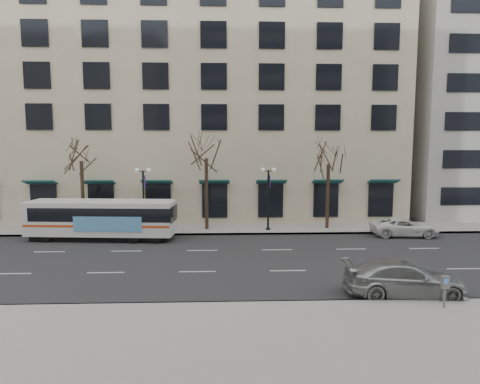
{
  "coord_description": "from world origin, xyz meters",
  "views": [
    {
      "loc": [
        1.57,
        -23.8,
        6.76
      ],
      "look_at": [
        2.47,
        1.41,
        4.0
      ],
      "focal_mm": 30.0,
      "sensor_mm": 36.0,
      "label": 1
    }
  ],
  "objects_px": {
    "tree_far_mid": "(206,146)",
    "tree_far_right": "(329,152)",
    "lamp_post_left": "(144,196)",
    "lamp_post_right": "(268,196)",
    "tree_far_left": "(81,149)",
    "silver_car": "(404,279)",
    "pay_station": "(445,285)",
    "white_pickup": "(404,227)",
    "city_bus": "(102,218)"
  },
  "relations": [
    {
      "from": "tree_far_mid",
      "to": "tree_far_right",
      "type": "relative_size",
      "value": 1.06
    },
    {
      "from": "lamp_post_right",
      "to": "city_bus",
      "type": "relative_size",
      "value": 0.47
    },
    {
      "from": "lamp_post_right",
      "to": "pay_station",
      "type": "relative_size",
      "value": 3.82
    },
    {
      "from": "white_pickup",
      "to": "pay_station",
      "type": "bearing_deg",
      "value": 166.09
    },
    {
      "from": "lamp_post_right",
      "to": "silver_car",
      "type": "relative_size",
      "value": 0.96
    },
    {
      "from": "tree_far_right",
      "to": "silver_car",
      "type": "height_order",
      "value": "tree_far_right"
    },
    {
      "from": "tree_far_left",
      "to": "pay_station",
      "type": "relative_size",
      "value": 6.11
    },
    {
      "from": "tree_far_left",
      "to": "lamp_post_left",
      "type": "distance_m",
      "value": 6.29
    },
    {
      "from": "tree_far_mid",
      "to": "white_pickup",
      "type": "distance_m",
      "value": 16.77
    },
    {
      "from": "tree_far_mid",
      "to": "lamp_post_left",
      "type": "height_order",
      "value": "tree_far_mid"
    },
    {
      "from": "lamp_post_right",
      "to": "silver_car",
      "type": "distance_m",
      "value": 15.32
    },
    {
      "from": "silver_car",
      "to": "lamp_post_left",
      "type": "bearing_deg",
      "value": 50.06
    },
    {
      "from": "lamp_post_right",
      "to": "tree_far_left",
      "type": "bearing_deg",
      "value": 177.71
    },
    {
      "from": "tree_far_left",
      "to": "tree_far_mid",
      "type": "bearing_deg",
      "value": 0.0
    },
    {
      "from": "tree_far_left",
      "to": "tree_far_mid",
      "type": "relative_size",
      "value": 0.98
    },
    {
      "from": "lamp_post_left",
      "to": "pay_station",
      "type": "distance_m",
      "value": 22.63
    },
    {
      "from": "tree_far_mid",
      "to": "tree_far_right",
      "type": "height_order",
      "value": "tree_far_mid"
    },
    {
      "from": "tree_far_mid",
      "to": "lamp_post_right",
      "type": "relative_size",
      "value": 1.64
    },
    {
      "from": "tree_far_right",
      "to": "lamp_post_right",
      "type": "height_order",
      "value": "tree_far_right"
    },
    {
      "from": "lamp_post_right",
      "to": "pay_station",
      "type": "xyz_separation_m",
      "value": [
        5.61,
        -16.28,
        -1.81
      ]
    },
    {
      "from": "silver_car",
      "to": "white_pickup",
      "type": "height_order",
      "value": "silver_car"
    },
    {
      "from": "tree_far_mid",
      "to": "lamp_post_right",
      "type": "distance_m",
      "value": 6.41
    },
    {
      "from": "lamp_post_right",
      "to": "white_pickup",
      "type": "distance_m",
      "value": 10.78
    },
    {
      "from": "tree_far_left",
      "to": "pay_station",
      "type": "height_order",
      "value": "tree_far_left"
    },
    {
      "from": "tree_far_left",
      "to": "white_pickup",
      "type": "height_order",
      "value": "tree_far_left"
    },
    {
      "from": "tree_far_left",
      "to": "tree_far_right",
      "type": "height_order",
      "value": "tree_far_left"
    },
    {
      "from": "tree_far_right",
      "to": "city_bus",
      "type": "xyz_separation_m",
      "value": [
        -17.58,
        -3.01,
        -4.82
      ]
    },
    {
      "from": "lamp_post_right",
      "to": "city_bus",
      "type": "distance_m",
      "value": 12.88
    },
    {
      "from": "silver_car",
      "to": "pay_station",
      "type": "relative_size",
      "value": 3.99
    },
    {
      "from": "tree_far_right",
      "to": "lamp_post_right",
      "type": "relative_size",
      "value": 1.55
    },
    {
      "from": "tree_far_mid",
      "to": "white_pickup",
      "type": "relative_size",
      "value": 1.71
    },
    {
      "from": "city_bus",
      "to": "tree_far_right",
      "type": "bearing_deg",
      "value": 14.18
    },
    {
      "from": "tree_far_mid",
      "to": "lamp_post_left",
      "type": "bearing_deg",
      "value": -173.15
    },
    {
      "from": "white_pickup",
      "to": "tree_far_left",
      "type": "bearing_deg",
      "value": 88.62
    },
    {
      "from": "lamp_post_left",
      "to": "lamp_post_right",
      "type": "xyz_separation_m",
      "value": [
        10.0,
        0.0,
        0.0
      ]
    },
    {
      "from": "tree_far_right",
      "to": "white_pickup",
      "type": "xyz_separation_m",
      "value": [
        5.36,
        -2.6,
        -5.73
      ]
    },
    {
      "from": "lamp_post_right",
      "to": "city_bus",
      "type": "xyz_separation_m",
      "value": [
        -12.59,
        -2.41,
        -1.34
      ]
    },
    {
      "from": "white_pickup",
      "to": "tree_far_mid",
      "type": "bearing_deg",
      "value": 84.87
    },
    {
      "from": "tree_far_right",
      "to": "lamp_post_right",
      "type": "bearing_deg",
      "value": -173.15
    },
    {
      "from": "lamp_post_left",
      "to": "lamp_post_right",
      "type": "height_order",
      "value": "same"
    },
    {
      "from": "tree_far_left",
      "to": "tree_far_right",
      "type": "distance_m",
      "value": 20.0
    },
    {
      "from": "lamp_post_left",
      "to": "city_bus",
      "type": "xyz_separation_m",
      "value": [
        -2.59,
        -2.41,
        -1.34
      ]
    },
    {
      "from": "tree_far_right",
      "to": "silver_car",
      "type": "relative_size",
      "value": 1.48
    },
    {
      "from": "city_bus",
      "to": "pay_station",
      "type": "bearing_deg",
      "value": -32.85
    },
    {
      "from": "pay_station",
      "to": "lamp_post_left",
      "type": "bearing_deg",
      "value": 140.61
    },
    {
      "from": "city_bus",
      "to": "white_pickup",
      "type": "distance_m",
      "value": 22.96
    },
    {
      "from": "tree_far_right",
      "to": "silver_car",
      "type": "distance_m",
      "value": 16.02
    },
    {
      "from": "tree_far_mid",
      "to": "silver_car",
      "type": "distance_m",
      "value": 18.91
    },
    {
      "from": "silver_car",
      "to": "pay_station",
      "type": "distance_m",
      "value": 2.09
    },
    {
      "from": "tree_far_right",
      "to": "white_pickup",
      "type": "height_order",
      "value": "tree_far_right"
    }
  ]
}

